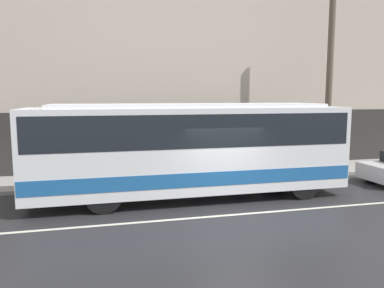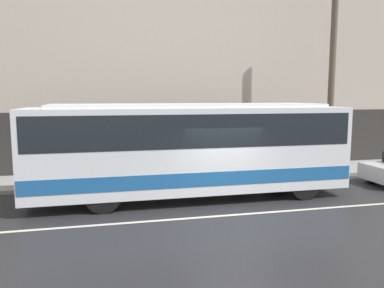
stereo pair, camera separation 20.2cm
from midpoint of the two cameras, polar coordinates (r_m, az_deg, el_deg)
name	(u,v)px [view 2 (the right image)]	position (r m, az deg, el deg)	size (l,w,h in m)	color
ground_plane	(234,215)	(11.30, 6.92, -10.69)	(60.00, 60.00, 0.00)	#262628
sidewalk	(192,175)	(16.30, 0.40, -4.79)	(60.00, 2.81, 0.14)	gray
building_facade	(185,47)	(17.59, -0.80, 14.58)	(60.00, 0.35, 11.84)	#B7A899
lane_stripe	(234,215)	(11.30, 6.92, -10.67)	(54.00, 0.14, 0.01)	beige
transit_bus	(191,146)	(12.69, 0.24, -0.23)	(10.66, 2.48, 3.23)	white
utility_pole_near	(332,72)	(17.71, 20.86, 10.21)	(0.28, 0.28, 8.78)	brown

